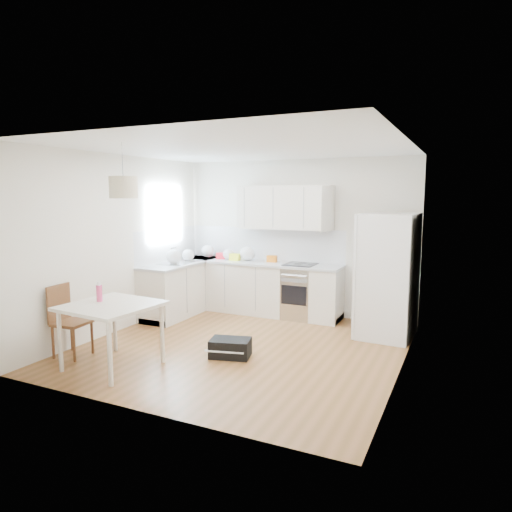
% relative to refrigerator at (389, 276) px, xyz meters
% --- Properties ---
extents(floor, '(4.20, 4.20, 0.00)m').
position_rel_refrigerator_xyz_m(floor, '(-1.72, -1.39, -0.91)').
color(floor, brown).
rests_on(floor, ground).
extents(ceiling, '(4.20, 4.20, 0.00)m').
position_rel_refrigerator_xyz_m(ceiling, '(-1.72, -1.39, 1.79)').
color(ceiling, white).
rests_on(ceiling, wall_back).
extents(wall_back, '(4.20, 0.00, 4.20)m').
position_rel_refrigerator_xyz_m(wall_back, '(-1.72, 0.71, 0.44)').
color(wall_back, silver).
rests_on(wall_back, floor).
extents(wall_left, '(0.00, 4.20, 4.20)m').
position_rel_refrigerator_xyz_m(wall_left, '(-3.82, -1.39, 0.44)').
color(wall_left, silver).
rests_on(wall_left, floor).
extents(wall_right, '(0.00, 4.20, 4.20)m').
position_rel_refrigerator_xyz_m(wall_right, '(0.38, -1.39, 0.44)').
color(wall_right, silver).
rests_on(wall_right, floor).
extents(window_glassblock, '(0.02, 1.00, 1.00)m').
position_rel_refrigerator_xyz_m(window_glassblock, '(-3.81, -0.24, 0.84)').
color(window_glassblock, '#BFE0F9').
rests_on(window_glassblock, wall_left).
extents(cabinets_back, '(3.00, 0.60, 0.88)m').
position_rel_refrigerator_xyz_m(cabinets_back, '(-2.32, 0.41, -0.47)').
color(cabinets_back, silver).
rests_on(cabinets_back, floor).
extents(cabinets_left, '(0.60, 1.80, 0.88)m').
position_rel_refrigerator_xyz_m(cabinets_left, '(-3.52, -0.19, -0.47)').
color(cabinets_left, silver).
rests_on(cabinets_left, floor).
extents(counter_back, '(3.02, 0.64, 0.04)m').
position_rel_refrigerator_xyz_m(counter_back, '(-2.32, 0.41, -0.01)').
color(counter_back, '#A7A9AC').
rests_on(counter_back, cabinets_back).
extents(counter_left, '(0.64, 1.82, 0.04)m').
position_rel_refrigerator_xyz_m(counter_left, '(-3.52, -0.19, -0.01)').
color(counter_left, '#A7A9AC').
rests_on(counter_left, cabinets_left).
extents(backsplash_back, '(3.00, 0.01, 0.58)m').
position_rel_refrigerator_xyz_m(backsplash_back, '(-2.32, 0.71, 0.30)').
color(backsplash_back, white).
rests_on(backsplash_back, wall_back).
extents(backsplash_left, '(0.01, 1.80, 0.58)m').
position_rel_refrigerator_xyz_m(backsplash_left, '(-3.82, -0.19, 0.30)').
color(backsplash_left, white).
rests_on(backsplash_left, wall_left).
extents(upper_cabinets, '(1.70, 0.32, 0.75)m').
position_rel_refrigerator_xyz_m(upper_cabinets, '(-1.87, 0.55, 0.96)').
color(upper_cabinets, silver).
rests_on(upper_cabinets, wall_back).
extents(range_oven, '(0.50, 0.61, 0.88)m').
position_rel_refrigerator_xyz_m(range_oven, '(-1.52, 0.41, -0.47)').
color(range_oven, silver).
rests_on(range_oven, floor).
extents(sink, '(0.50, 0.80, 0.16)m').
position_rel_refrigerator_xyz_m(sink, '(-3.52, -0.24, 0.00)').
color(sink, silver).
rests_on(sink, counter_left).
extents(refrigerator, '(0.92, 0.96, 1.83)m').
position_rel_refrigerator_xyz_m(refrigerator, '(0.00, 0.00, 0.00)').
color(refrigerator, white).
rests_on(refrigerator, floor).
extents(dining_table, '(1.08, 1.08, 0.79)m').
position_rel_refrigerator_xyz_m(dining_table, '(-2.83, -2.70, -0.21)').
color(dining_table, beige).
rests_on(dining_table, floor).
extents(dining_chair, '(0.43, 0.43, 0.94)m').
position_rel_refrigerator_xyz_m(dining_chair, '(-3.57, -2.63, -0.45)').
color(dining_chair, '#462215').
rests_on(dining_chair, floor).
extents(drink_bottle, '(0.08, 0.08, 0.25)m').
position_rel_refrigerator_xyz_m(drink_bottle, '(-3.05, -2.66, -0.00)').
color(drink_bottle, '#DC3D72').
rests_on(drink_bottle, dining_table).
extents(gym_bag, '(0.58, 0.45, 0.24)m').
position_rel_refrigerator_xyz_m(gym_bag, '(-1.69, -1.79, -0.80)').
color(gym_bag, black).
rests_on(gym_bag, floor).
extents(pendant_lamp, '(0.40, 0.40, 0.26)m').
position_rel_refrigerator_xyz_m(pendant_lamp, '(-2.69, -2.56, 1.27)').
color(pendant_lamp, beige).
rests_on(pendant_lamp, ceiling).
extents(grocery_bag_a, '(0.26, 0.22, 0.24)m').
position_rel_refrigerator_xyz_m(grocery_bag_a, '(-3.40, 0.50, 0.12)').
color(grocery_bag_a, silver).
rests_on(grocery_bag_a, counter_back).
extents(grocery_bag_b, '(0.21, 0.18, 0.19)m').
position_rel_refrigerator_xyz_m(grocery_bag_b, '(-2.92, 0.44, 0.10)').
color(grocery_bag_b, silver).
rests_on(grocery_bag_b, counter_back).
extents(grocery_bag_c, '(0.28, 0.24, 0.25)m').
position_rel_refrigerator_xyz_m(grocery_bag_c, '(-2.54, 0.45, 0.13)').
color(grocery_bag_c, silver).
rests_on(grocery_bag_c, counter_back).
extents(grocery_bag_d, '(0.22, 0.19, 0.20)m').
position_rel_refrigerator_xyz_m(grocery_bag_d, '(-3.51, 0.01, 0.11)').
color(grocery_bag_d, silver).
rests_on(grocery_bag_d, counter_back).
extents(grocery_bag_e, '(0.27, 0.23, 0.24)m').
position_rel_refrigerator_xyz_m(grocery_bag_e, '(-3.51, -0.44, 0.13)').
color(grocery_bag_e, silver).
rests_on(grocery_bag_e, counter_left).
extents(snack_orange, '(0.19, 0.13, 0.12)m').
position_rel_refrigerator_xyz_m(snack_orange, '(-2.08, 0.48, 0.06)').
color(snack_orange, orange).
rests_on(snack_orange, counter_back).
extents(snack_yellow, '(0.18, 0.12, 0.12)m').
position_rel_refrigerator_xyz_m(snack_yellow, '(-2.76, 0.38, 0.07)').
color(snack_yellow, '#F9FC27').
rests_on(snack_yellow, counter_back).
extents(snack_red, '(0.20, 0.18, 0.12)m').
position_rel_refrigerator_xyz_m(snack_red, '(-3.08, 0.43, 0.06)').
color(snack_red, red).
rests_on(snack_red, counter_back).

